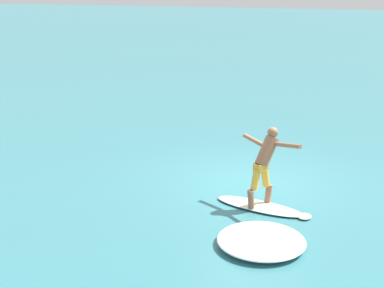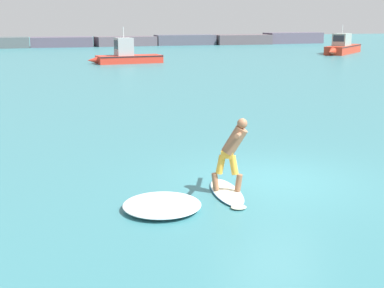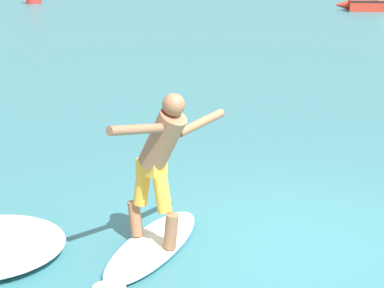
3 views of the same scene
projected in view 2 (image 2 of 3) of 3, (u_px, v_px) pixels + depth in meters
ground_plane at (273, 180)px, 12.74m from camera, size 200.00×200.00×0.00m
rock_jetty_breakwater at (89, 41)px, 71.01m from camera, size 66.95×4.94×1.77m
surfboard at (227, 192)px, 11.71m from camera, size 0.82×2.13×0.21m
surfer at (233, 148)px, 11.49m from camera, size 0.98×1.45×1.62m
fishing_boat_near_jetty at (127, 56)px, 45.02m from camera, size 6.55×2.55×3.01m
small_boat_offshore at (342, 47)px, 56.88m from camera, size 7.60×7.15×3.03m
wave_foam_at_tail at (162, 205)px, 10.75m from camera, size 2.25×2.25×0.20m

